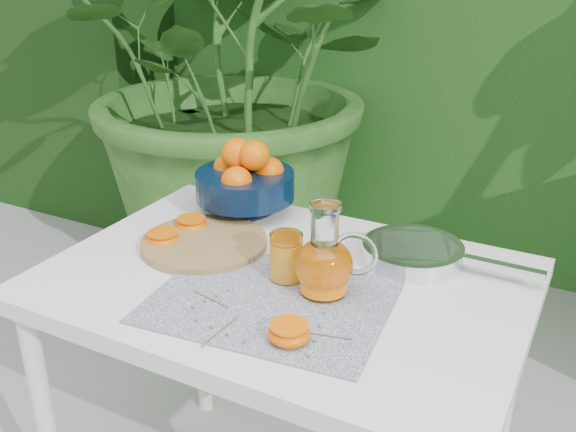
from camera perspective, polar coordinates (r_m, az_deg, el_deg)
The scene contains 10 objects.
potted_plant_left at distance 2.67m, azimuth -3.52°, elevation 13.50°, with size 1.89×1.89×1.89m, color #29541C.
white_table at distance 1.41m, azimuth -0.38°, elevation -8.22°, with size 1.00×0.70×0.75m.
placemat at distance 1.27m, azimuth -1.53°, elevation -7.53°, with size 0.46×0.36×0.00m, color #0D194A.
cutting_board at distance 1.49m, azimuth -7.45°, elevation -2.40°, with size 0.29×0.29×0.02m, color olive.
fruit_bowl at distance 1.64m, azimuth -3.80°, elevation 3.31°, with size 0.30×0.30×0.20m.
juice_pitcher at distance 1.27m, azimuth 3.31°, elevation -4.19°, with size 0.17×0.13×0.19m.
juice_tumbler at distance 1.32m, azimuth -0.15°, elevation -3.73°, with size 0.08×0.08×0.10m.
saute_pan at distance 1.44m, azimuth 11.15°, elevation -3.17°, with size 0.39×0.22×0.04m.
orange_halves at distance 1.40m, azimuth -7.16°, elevation -3.82°, with size 0.53×0.40×0.04m.
thyme_sprigs at distance 1.20m, azimuth -3.37°, elevation -9.30°, with size 0.35×0.20×0.01m.
Camera 1 is at (0.47, -1.10, 1.41)m, focal length 40.00 mm.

